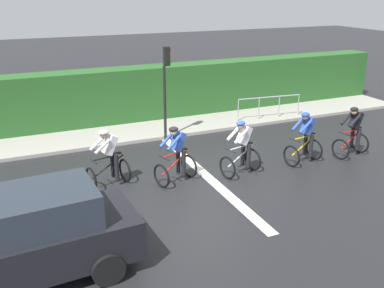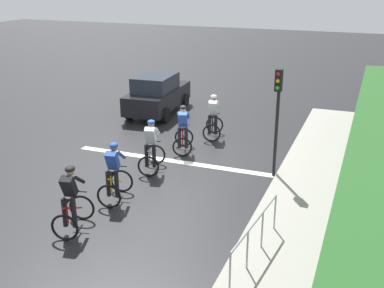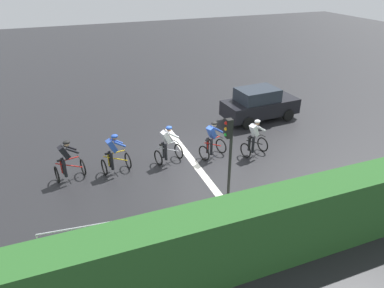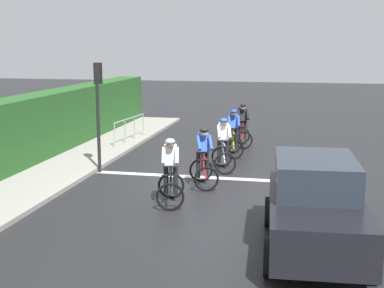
% 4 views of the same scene
% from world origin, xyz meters
% --- Properties ---
extents(ground_plane, '(80.00, 80.00, 0.00)m').
position_xyz_m(ground_plane, '(0.00, 0.00, 0.00)').
color(ground_plane, black).
extents(sidewalk_kerb, '(2.80, 19.32, 0.12)m').
position_xyz_m(sidewalk_kerb, '(-4.93, 2.00, 0.06)').
color(sidewalk_kerb, '#9E998E').
rests_on(sidewalk_kerb, ground).
extents(stone_wall_low, '(0.44, 19.32, 0.68)m').
position_xyz_m(stone_wall_low, '(-5.83, 2.00, 0.34)').
color(stone_wall_low, gray).
rests_on(stone_wall_low, ground).
extents(hedge_wall, '(1.10, 19.32, 2.22)m').
position_xyz_m(hedge_wall, '(-6.13, 2.00, 1.11)').
color(hedge_wall, '#265623').
rests_on(hedge_wall, ground).
extents(road_marking_stop_line, '(7.00, 0.30, 0.01)m').
position_xyz_m(road_marking_stop_line, '(0.00, 0.31, 0.00)').
color(road_marking_stop_line, silver).
rests_on(road_marking_stop_line, ground).
extents(cyclist_lead, '(0.88, 1.19, 1.66)m').
position_xyz_m(cyclist_lead, '(0.40, 5.35, 0.80)').
color(cyclist_lead, black).
rests_on(cyclist_lead, ground).
extents(cyclist_second, '(0.86, 1.18, 1.66)m').
position_xyz_m(cyclist_second, '(0.28, 3.55, 0.80)').
color(cyclist_second, black).
rests_on(cyclist_second, ground).
extents(cyclist_mid, '(0.91, 1.21, 1.66)m').
position_xyz_m(cyclist_mid, '(0.25, 1.31, 0.80)').
color(cyclist_mid, black).
rests_on(cyclist_mid, ground).
extents(cyclist_fourth, '(0.99, 1.24, 1.66)m').
position_xyz_m(cyclist_fourth, '(-0.02, -0.64, 0.80)').
color(cyclist_fourth, black).
rests_on(cyclist_fourth, ground).
extents(cyclist_trailing, '(0.90, 1.20, 1.66)m').
position_xyz_m(cyclist_trailing, '(-0.50, -2.44, 0.80)').
color(cyclist_trailing, black).
rests_on(cyclist_trailing, ground).
extents(car_black, '(2.08, 4.20, 1.76)m').
position_xyz_m(car_black, '(2.90, -4.72, 0.87)').
color(car_black, black).
rests_on(car_black, ground).
extents(traffic_light_near_crossing, '(0.21, 0.31, 3.34)m').
position_xyz_m(traffic_light_near_crossing, '(-3.43, 0.34, 2.22)').
color(traffic_light_near_crossing, black).
rests_on(traffic_light_near_crossing, ground).
extents(pedestrian_railing_kerbside, '(0.33, 2.79, 1.03)m').
position_xyz_m(pedestrian_railing_kerbside, '(-4.03, 5.05, 0.76)').
color(pedestrian_railing_kerbside, '#999EA3').
rests_on(pedestrian_railing_kerbside, ground).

